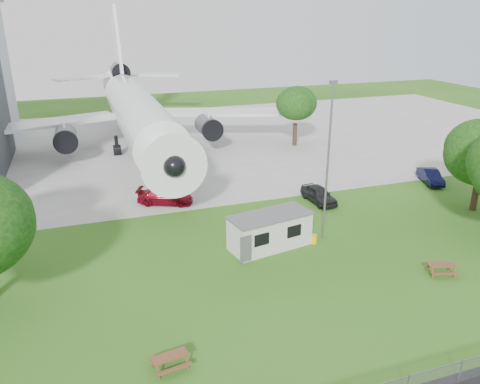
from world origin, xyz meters
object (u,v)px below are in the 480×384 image
object	(u,v)px
site_cabin	(270,231)
picnic_west	(171,368)
airliner	(136,110)
picnic_east	(440,274)

from	to	relation	value
site_cabin	picnic_west	world-z (taller)	site_cabin
airliner	site_cabin	xyz separation A→B (m)	(5.78, -29.56, -3.96)
airliner	picnic_west	xyz separation A→B (m)	(-3.79, -39.92, -5.27)
picnic_east	airliner	bearing A→B (deg)	129.30
picnic_west	site_cabin	bearing A→B (deg)	38.61
picnic_east	picnic_west	bearing A→B (deg)	-154.25
site_cabin	picnic_east	size ratio (longest dim) A/B	3.86
picnic_west	picnic_east	bearing A→B (deg)	0.02
site_cabin	picnic_east	xyz separation A→B (m)	(9.35, -7.48, -1.31)
airliner	picnic_west	size ratio (longest dim) A/B	26.52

